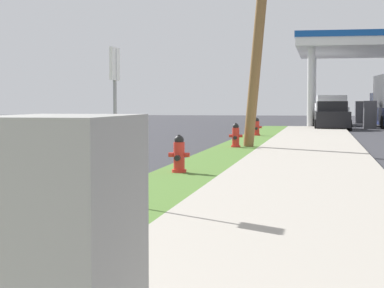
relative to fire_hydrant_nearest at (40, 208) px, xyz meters
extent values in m
cylinder|color=red|center=(0.00, 0.01, -0.30)|extent=(0.29, 0.29, 0.06)
cylinder|color=red|center=(0.00, 0.01, -0.03)|extent=(0.22, 0.22, 0.60)
sphere|color=black|center=(0.00, 0.01, 0.31)|extent=(0.19, 0.19, 0.19)
cylinder|color=black|center=(0.00, 0.01, 0.39)|extent=(0.06, 0.06, 0.05)
cylinder|color=red|center=(-0.16, 0.01, 0.02)|extent=(0.10, 0.09, 0.09)
cylinder|color=red|center=(0.16, 0.01, 0.02)|extent=(0.10, 0.09, 0.09)
cylinder|color=black|center=(0.00, -0.16, -0.03)|extent=(0.11, 0.12, 0.11)
cylinder|color=red|center=(0.02, 6.90, -0.30)|extent=(0.29, 0.29, 0.06)
cylinder|color=red|center=(0.02, 6.90, -0.03)|extent=(0.22, 0.22, 0.60)
sphere|color=black|center=(0.02, 6.90, 0.31)|extent=(0.19, 0.19, 0.19)
cylinder|color=black|center=(0.02, 6.90, 0.39)|extent=(0.06, 0.06, 0.05)
cylinder|color=red|center=(-0.14, 6.90, 0.02)|extent=(0.10, 0.09, 0.09)
cylinder|color=red|center=(0.18, 6.90, 0.02)|extent=(0.10, 0.09, 0.09)
cylinder|color=black|center=(0.02, 6.73, -0.03)|extent=(0.11, 0.12, 0.11)
cylinder|color=red|center=(0.17, 14.87, -0.30)|extent=(0.29, 0.29, 0.06)
cylinder|color=red|center=(0.17, 14.87, -0.03)|extent=(0.22, 0.22, 0.60)
sphere|color=black|center=(0.17, 14.87, 0.31)|extent=(0.19, 0.19, 0.19)
cylinder|color=black|center=(0.17, 14.87, 0.39)|extent=(0.06, 0.06, 0.05)
cylinder|color=red|center=(0.01, 14.87, 0.02)|extent=(0.10, 0.09, 0.09)
cylinder|color=red|center=(0.33, 14.87, 0.02)|extent=(0.10, 0.09, 0.09)
cylinder|color=black|center=(0.17, 14.70, -0.03)|extent=(0.11, 0.12, 0.11)
cylinder|color=red|center=(0.11, 22.67, -0.30)|extent=(0.29, 0.29, 0.06)
cylinder|color=red|center=(0.11, 22.67, -0.03)|extent=(0.22, 0.22, 0.60)
sphere|color=black|center=(0.11, 22.67, 0.31)|extent=(0.19, 0.19, 0.19)
cylinder|color=black|center=(0.11, 22.67, 0.39)|extent=(0.06, 0.06, 0.05)
cylinder|color=red|center=(-0.05, 22.67, 0.02)|extent=(0.10, 0.09, 0.09)
cylinder|color=red|center=(0.27, 22.67, 0.02)|extent=(0.10, 0.09, 0.09)
cylinder|color=black|center=(0.11, 22.50, -0.03)|extent=(0.11, 0.12, 0.11)
cylinder|color=gray|center=(0.02, 2.54, 0.72)|extent=(0.05, 0.05, 2.10)
cube|color=white|center=(0.02, 2.54, 1.57)|extent=(0.04, 0.36, 0.44)
cylinder|color=silver|center=(2.16, 34.84, 1.93)|extent=(0.44, 0.44, 4.74)
cylinder|color=silver|center=(2.16, 45.13, 1.93)|extent=(0.44, 0.44, 4.74)
cube|color=white|center=(5.52, 39.99, 4.55)|extent=(8.52, 12.08, 0.50)
cube|color=#144C9E|center=(5.52, 39.99, 4.98)|extent=(8.62, 12.18, 0.36)
cube|color=#47474C|center=(5.52, 34.84, 0.35)|extent=(0.70, 1.10, 1.60)
cube|color=#47474C|center=(5.52, 45.13, 0.35)|extent=(0.70, 1.10, 1.60)
cube|color=black|center=(3.33, 32.99, 0.14)|extent=(1.98, 4.56, 0.85)
cube|color=black|center=(3.33, 32.76, 0.85)|extent=(1.67, 2.08, 0.56)
cylinder|color=black|center=(2.41, 34.65, -0.15)|extent=(0.24, 0.61, 0.60)
cylinder|color=black|center=(4.13, 34.72, -0.15)|extent=(0.24, 0.61, 0.60)
cylinder|color=black|center=(2.53, 31.26, -0.15)|extent=(0.24, 0.61, 0.60)
cylinder|color=black|center=(4.25, 31.32, -0.15)|extent=(0.24, 0.61, 0.60)
cylinder|color=black|center=(5.83, 39.31, -0.07)|extent=(0.28, 0.77, 0.76)
cylinder|color=black|center=(6.22, 34.02, -0.07)|extent=(0.28, 0.77, 0.76)
cube|color=white|center=(3.35, 40.57, 0.26)|extent=(2.28, 5.50, 1.00)
cube|color=white|center=(3.40, 39.60, 1.14)|extent=(1.95, 2.15, 0.76)
cube|color=white|center=(3.29, 41.75, 0.88)|extent=(2.03, 3.01, 0.24)
cylinder|color=black|center=(4.41, 38.47, -0.07)|extent=(0.26, 0.77, 0.76)
cylinder|color=black|center=(2.52, 38.37, -0.07)|extent=(0.26, 0.77, 0.76)
cylinder|color=black|center=(4.19, 42.76, -0.07)|extent=(0.26, 0.77, 0.76)
cylinder|color=black|center=(2.29, 42.66, -0.07)|extent=(0.26, 0.77, 0.76)
camera|label=1|loc=(2.77, -6.54, 1.05)|focal=65.27mm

